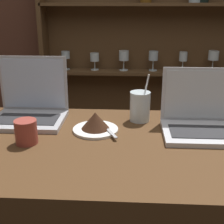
# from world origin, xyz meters

# --- Properties ---
(back_wall) EXTENTS (7.00, 0.06, 2.70)m
(back_wall) POSITION_xyz_m (0.00, 1.66, 1.35)
(back_wall) COLOR brown
(back_wall) RESTS_ON ground_plane
(back_shelf) EXTENTS (1.56, 0.18, 1.82)m
(back_shelf) POSITION_xyz_m (0.14, 1.58, 0.96)
(back_shelf) COLOR brown
(back_shelf) RESTS_ON ground_plane
(laptop_near) EXTENTS (0.29, 0.23, 0.25)m
(laptop_near) POSITION_xyz_m (-0.44, 0.55, 1.07)
(laptop_near) COLOR #ADADB2
(laptop_near) RESTS_ON bar_counter
(laptop_far) EXTENTS (0.33, 0.22, 0.23)m
(laptop_far) POSITION_xyz_m (0.26, 0.46, 1.06)
(laptop_far) COLOR silver
(laptop_far) RESTS_ON bar_counter
(cake_plate) EXTENTS (0.17, 0.18, 0.07)m
(cake_plate) POSITION_xyz_m (-0.16, 0.44, 1.04)
(cake_plate) COLOR white
(cake_plate) RESTS_ON bar_counter
(water_glass) EXTENTS (0.08, 0.08, 0.20)m
(water_glass) POSITION_xyz_m (0.01, 0.56, 1.07)
(water_glass) COLOR silver
(water_glass) RESTS_ON bar_counter
(coffee_cup) EXTENTS (0.08, 0.08, 0.09)m
(coffee_cup) POSITION_xyz_m (-0.39, 0.32, 1.05)
(coffee_cup) COLOR #993D33
(coffee_cup) RESTS_ON bar_counter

